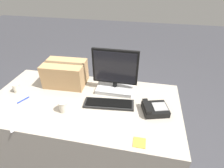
{
  "coord_description": "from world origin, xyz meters",
  "views": [
    {
      "loc": [
        0.52,
        -1.2,
        1.8
      ],
      "look_at": [
        0.25,
        0.12,
        0.9
      ],
      "focal_mm": 28.0,
      "sensor_mm": 36.0,
      "label": 1
    }
  ],
  "objects_px": {
    "desk_phone": "(154,109)",
    "paper_cup_right": "(64,106)",
    "paper_cup_left": "(16,88)",
    "spoon": "(14,127)",
    "cardboard_box": "(65,73)",
    "pen_marker": "(23,100)",
    "monitor": "(115,76)",
    "sticky_note_pad": "(139,143)",
    "keyboard": "(109,104)"
  },
  "relations": [
    {
      "from": "desk_phone",
      "to": "cardboard_box",
      "type": "relative_size",
      "value": 0.58
    },
    {
      "from": "pen_marker",
      "to": "paper_cup_left",
      "type": "bearing_deg",
      "value": -103.35
    },
    {
      "from": "paper_cup_right",
      "to": "spoon",
      "type": "bearing_deg",
      "value": -139.17
    },
    {
      "from": "paper_cup_right",
      "to": "pen_marker",
      "type": "height_order",
      "value": "paper_cup_right"
    },
    {
      "from": "keyboard",
      "to": "desk_phone",
      "type": "distance_m",
      "value": 0.41
    },
    {
      "from": "paper_cup_left",
      "to": "paper_cup_right",
      "type": "height_order",
      "value": "paper_cup_right"
    },
    {
      "from": "paper_cup_left",
      "to": "desk_phone",
      "type": "bearing_deg",
      "value": -1.28
    },
    {
      "from": "keyboard",
      "to": "pen_marker",
      "type": "distance_m",
      "value": 0.82
    },
    {
      "from": "desk_phone",
      "to": "spoon",
      "type": "height_order",
      "value": "desk_phone"
    },
    {
      "from": "desk_phone",
      "to": "sticky_note_pad",
      "type": "bearing_deg",
      "value": -122.24
    },
    {
      "from": "desk_phone",
      "to": "paper_cup_left",
      "type": "xyz_separation_m",
      "value": [
        -1.37,
        0.03,
        0.01
      ]
    },
    {
      "from": "cardboard_box",
      "to": "pen_marker",
      "type": "bearing_deg",
      "value": -128.4
    },
    {
      "from": "paper_cup_right",
      "to": "paper_cup_left",
      "type": "bearing_deg",
      "value": 163.67
    },
    {
      "from": "paper_cup_left",
      "to": "pen_marker",
      "type": "distance_m",
      "value": 0.19
    },
    {
      "from": "paper_cup_right",
      "to": "sticky_note_pad",
      "type": "bearing_deg",
      "value": -17.64
    },
    {
      "from": "spoon",
      "to": "sticky_note_pad",
      "type": "distance_m",
      "value": 0.98
    },
    {
      "from": "sticky_note_pad",
      "to": "spoon",
      "type": "bearing_deg",
      "value": -177.02
    },
    {
      "from": "paper_cup_left",
      "to": "spoon",
      "type": "xyz_separation_m",
      "value": [
        0.28,
        -0.44,
        -0.04
      ]
    },
    {
      "from": "cardboard_box",
      "to": "pen_marker",
      "type": "relative_size",
      "value": 3.7
    },
    {
      "from": "spoon",
      "to": "sticky_note_pad",
      "type": "bearing_deg",
      "value": 78.94
    },
    {
      "from": "keyboard",
      "to": "sticky_note_pad",
      "type": "xyz_separation_m",
      "value": [
        0.31,
        -0.36,
        -0.01
      ]
    },
    {
      "from": "spoon",
      "to": "cardboard_box",
      "type": "distance_m",
      "value": 0.71
    },
    {
      "from": "paper_cup_left",
      "to": "pen_marker",
      "type": "relative_size",
      "value": 0.77
    },
    {
      "from": "monitor",
      "to": "keyboard",
      "type": "height_order",
      "value": "monitor"
    },
    {
      "from": "sticky_note_pad",
      "to": "paper_cup_left",
      "type": "bearing_deg",
      "value": 162.97
    },
    {
      "from": "keyboard",
      "to": "spoon",
      "type": "height_order",
      "value": "keyboard"
    },
    {
      "from": "pen_marker",
      "to": "desk_phone",
      "type": "bearing_deg",
      "value": 119.58
    },
    {
      "from": "paper_cup_left",
      "to": "cardboard_box",
      "type": "bearing_deg",
      "value": 29.34
    },
    {
      "from": "paper_cup_left",
      "to": "monitor",
      "type": "bearing_deg",
      "value": 13.56
    },
    {
      "from": "spoon",
      "to": "keyboard",
      "type": "bearing_deg",
      "value": 107.37
    },
    {
      "from": "keyboard",
      "to": "desk_phone",
      "type": "bearing_deg",
      "value": -6.51
    },
    {
      "from": "keyboard",
      "to": "pen_marker",
      "type": "bearing_deg",
      "value": -179.15
    },
    {
      "from": "desk_phone",
      "to": "paper_cup_right",
      "type": "distance_m",
      "value": 0.79
    },
    {
      "from": "spoon",
      "to": "cardboard_box",
      "type": "relative_size",
      "value": 0.36
    },
    {
      "from": "desk_phone",
      "to": "paper_cup_right",
      "type": "relative_size",
      "value": 2.42
    },
    {
      "from": "paper_cup_left",
      "to": "cardboard_box",
      "type": "height_order",
      "value": "cardboard_box"
    },
    {
      "from": "spoon",
      "to": "cardboard_box",
      "type": "height_order",
      "value": "cardboard_box"
    },
    {
      "from": "spoon",
      "to": "paper_cup_left",
      "type": "bearing_deg",
      "value": -161.31
    },
    {
      "from": "cardboard_box",
      "to": "sticky_note_pad",
      "type": "distance_m",
      "value": 1.05
    },
    {
      "from": "monitor",
      "to": "paper_cup_right",
      "type": "height_order",
      "value": "monitor"
    },
    {
      "from": "sticky_note_pad",
      "to": "monitor",
      "type": "bearing_deg",
      "value": 115.57
    },
    {
      "from": "monitor",
      "to": "paper_cup_left",
      "type": "distance_m",
      "value": 1.0
    },
    {
      "from": "paper_cup_left",
      "to": "spoon",
      "type": "bearing_deg",
      "value": -57.27
    },
    {
      "from": "desk_phone",
      "to": "paper_cup_right",
      "type": "bearing_deg",
      "value": 174.25
    },
    {
      "from": "monitor",
      "to": "spoon",
      "type": "xyz_separation_m",
      "value": [
        -0.69,
        -0.67,
        -0.16
      ]
    },
    {
      "from": "keyboard",
      "to": "sticky_note_pad",
      "type": "bearing_deg",
      "value": -55.58
    },
    {
      "from": "paper_cup_right",
      "to": "cardboard_box",
      "type": "distance_m",
      "value": 0.45
    },
    {
      "from": "desk_phone",
      "to": "sticky_note_pad",
      "type": "height_order",
      "value": "desk_phone"
    },
    {
      "from": "spoon",
      "to": "sticky_note_pad",
      "type": "height_order",
      "value": "sticky_note_pad"
    },
    {
      "from": "monitor",
      "to": "pen_marker",
      "type": "xyz_separation_m",
      "value": [
        -0.82,
        -0.35,
        -0.16
      ]
    }
  ]
}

